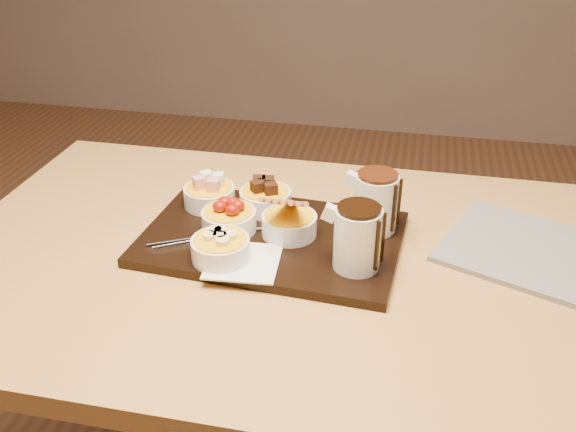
% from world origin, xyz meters
% --- Properties ---
extents(dining_table, '(1.20, 0.80, 0.75)m').
position_xyz_m(dining_table, '(0.00, 0.00, 0.65)').
color(dining_table, '#C28F48').
rests_on(dining_table, ground).
extents(serving_board, '(0.48, 0.33, 0.02)m').
position_xyz_m(serving_board, '(-0.02, 0.03, 0.76)').
color(serving_board, black).
rests_on(serving_board, dining_table).
extents(napkin, '(0.13, 0.13, 0.00)m').
position_xyz_m(napkin, '(-0.04, -0.06, 0.77)').
color(napkin, white).
rests_on(napkin, serving_board).
extents(bowl_marshmallows, '(0.10, 0.10, 0.04)m').
position_xyz_m(bowl_marshmallows, '(-0.16, 0.12, 0.79)').
color(bowl_marshmallows, white).
rests_on(bowl_marshmallows, serving_board).
extents(bowl_cake, '(0.10, 0.10, 0.04)m').
position_xyz_m(bowl_cake, '(-0.05, 0.13, 0.79)').
color(bowl_cake, white).
rests_on(bowl_cake, serving_board).
extents(bowl_strawberries, '(0.10, 0.10, 0.04)m').
position_xyz_m(bowl_strawberries, '(-0.10, 0.03, 0.79)').
color(bowl_strawberries, white).
rests_on(bowl_strawberries, serving_board).
extents(bowl_biscotti, '(0.10, 0.10, 0.04)m').
position_xyz_m(bowl_biscotti, '(0.01, 0.04, 0.79)').
color(bowl_biscotti, white).
rests_on(bowl_biscotti, serving_board).
extents(bowl_bananas, '(0.10, 0.10, 0.04)m').
position_xyz_m(bowl_bananas, '(-0.08, -0.06, 0.79)').
color(bowl_bananas, white).
rests_on(bowl_bananas, serving_board).
extents(pitcher_dark_chocolate, '(0.08, 0.08, 0.11)m').
position_xyz_m(pitcher_dark_chocolate, '(0.14, -0.04, 0.82)').
color(pitcher_dark_chocolate, silver).
rests_on(pitcher_dark_chocolate, serving_board).
extents(pitcher_milk_chocolate, '(0.08, 0.08, 0.11)m').
position_xyz_m(pitcher_milk_chocolate, '(0.16, 0.09, 0.82)').
color(pitcher_milk_chocolate, silver).
rests_on(pitcher_milk_chocolate, serving_board).
extents(fondue_skewers, '(0.15, 0.24, 0.01)m').
position_xyz_m(fondue_skewers, '(-0.11, 0.01, 0.77)').
color(fondue_skewers, silver).
rests_on(fondue_skewers, serving_board).
extents(newspaper, '(0.38, 0.35, 0.01)m').
position_xyz_m(newspaper, '(0.45, 0.09, 0.76)').
color(newspaper, beige).
rests_on(newspaper, dining_table).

